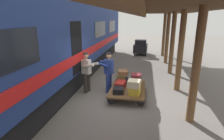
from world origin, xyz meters
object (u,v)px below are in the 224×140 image
(suitcase_red_plastic, at_px, (120,85))
(suitcase_cream_canvas, at_px, (134,84))
(train_car, at_px, (41,44))
(suitcase_olive_duffel, at_px, (122,76))
(suitcase_teal_softside, at_px, (135,80))
(porter_in_overalls, at_px, (108,71))
(suitcase_gray_aluminum, at_px, (136,85))
(suitcase_black_hardshell, at_px, (118,90))
(suitcase_maroon_trunk, at_px, (136,76))
(suitcase_yellow_case, at_px, (135,90))
(baggage_tug, at_px, (141,47))
(suitcase_navy_fabric, at_px, (122,80))
(suitcase_brown_leather, at_px, (123,72))
(suitcase_burgundy_valise, at_px, (137,77))
(luggage_cart, at_px, (128,89))
(porter_by_door, at_px, (87,71))

(suitcase_red_plastic, xyz_separation_m, suitcase_cream_canvas, (-0.58, 0.60, 0.29))
(train_car, relative_size, suitcase_olive_duffel, 39.66)
(suitcase_teal_softside, height_order, porter_in_overalls, porter_in_overalls)
(suitcase_gray_aluminum, height_order, porter_in_overalls, porter_in_overalls)
(suitcase_gray_aluminum, relative_size, suitcase_black_hardshell, 1.03)
(train_car, height_order, suitcase_black_hardshell, train_car)
(train_car, xyz_separation_m, porter_in_overalls, (-2.62, -0.53, -1.14))
(suitcase_maroon_trunk, distance_m, porter_in_overalls, 1.19)
(suitcase_yellow_case, distance_m, baggage_tug, 9.56)
(suitcase_gray_aluminum, bearing_deg, suitcase_black_hardshell, 42.82)
(suitcase_navy_fabric, distance_m, suitcase_brown_leather, 0.36)
(suitcase_red_plastic, xyz_separation_m, suitcase_teal_softside, (-0.58, 0.02, 0.24))
(suitcase_yellow_case, height_order, suitcase_gray_aluminum, suitcase_yellow_case)
(suitcase_burgundy_valise, relative_size, suitcase_teal_softside, 0.86)
(suitcase_black_hardshell, xyz_separation_m, suitcase_maroon_trunk, (-0.60, -0.56, 0.43))
(luggage_cart, distance_m, suitcase_red_plastic, 0.35)
(train_car, xyz_separation_m, suitcase_maroon_trunk, (-3.77, -0.24, -1.19))
(suitcase_navy_fabric, relative_size, suitcase_black_hardshell, 1.00)
(suitcase_burgundy_valise, bearing_deg, baggage_tug, -89.25)
(suitcase_burgundy_valise, distance_m, baggage_tug, 8.43)
(suitcase_teal_softside, distance_m, suitcase_brown_leather, 0.84)
(suitcase_navy_fabric, distance_m, suitcase_teal_softside, 0.86)
(suitcase_gray_aluminum, height_order, porter_by_door, porter_by_door)
(porter_by_door, bearing_deg, luggage_cart, 176.47)
(suitcase_gray_aluminum, bearing_deg, suitcase_brown_leather, -45.21)
(suitcase_maroon_trunk, height_order, porter_by_door, porter_by_door)
(suitcase_teal_softside, xyz_separation_m, suitcase_maroon_trunk, (-0.01, -0.00, 0.17))
(suitcase_red_plastic, xyz_separation_m, baggage_tug, (-0.52, -8.99, 0.16))
(suitcase_black_hardshell, bearing_deg, suitcase_red_plastic, -90.00)
(suitcase_olive_duffel, bearing_deg, suitcase_navy_fabric, 132.07)
(suitcase_gray_aluminum, height_order, suitcase_burgundy_valise, suitcase_burgundy_valise)
(luggage_cart, bearing_deg, suitcase_yellow_case, 118.35)
(suitcase_black_hardshell, relative_size, suitcase_brown_leather, 0.94)
(suitcase_gray_aluminum, distance_m, suitcase_teal_softside, 0.23)
(train_car, relative_size, porter_in_overalls, 12.78)
(suitcase_navy_fabric, xyz_separation_m, suitcase_maroon_trunk, (-0.60, 0.58, 0.42))
(suitcase_maroon_trunk, bearing_deg, porter_in_overalls, -14.28)
(suitcase_yellow_case, relative_size, suitcase_brown_leather, 1.02)
(train_car, distance_m, suitcase_cream_canvas, 3.99)
(suitcase_yellow_case, bearing_deg, suitcase_navy_fabric, -61.65)
(suitcase_cream_canvas, height_order, porter_in_overalls, porter_in_overalls)
(suitcase_maroon_trunk, distance_m, baggage_tug, 9.00)
(suitcase_red_plastic, height_order, suitcase_teal_softside, suitcase_teal_softside)
(luggage_cart, bearing_deg, porter_in_overalls, -18.13)
(suitcase_red_plastic, distance_m, baggage_tug, 9.01)
(suitcase_gray_aluminum, bearing_deg, luggage_cart, -0.00)
(suitcase_yellow_case, height_order, baggage_tug, baggage_tug)
(suitcase_gray_aluminum, xyz_separation_m, suitcase_burgundy_valise, (-0.02, -0.56, 0.18))
(suitcase_yellow_case, xyz_separation_m, suitcase_black_hardshell, (0.62, 0.00, -0.04))
(suitcase_burgundy_valise, bearing_deg, suitcase_yellow_case, 89.12)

